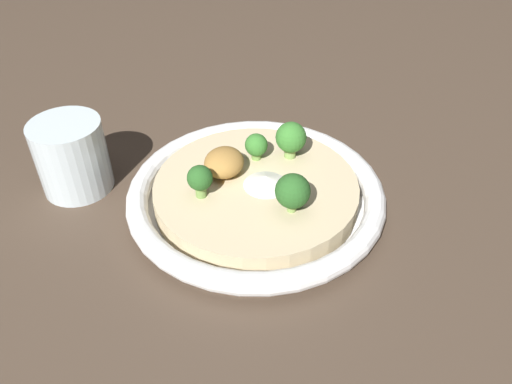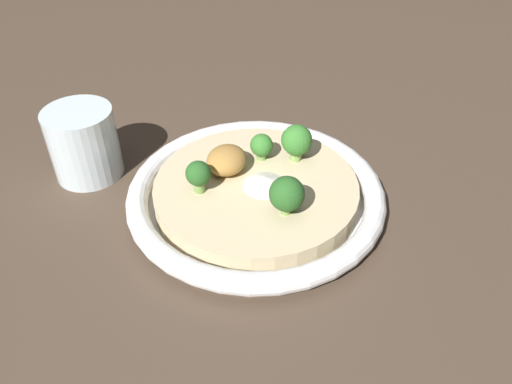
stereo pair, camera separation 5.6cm
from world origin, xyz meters
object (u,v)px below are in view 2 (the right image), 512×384
Objects in this scene: broccoli_right at (297,141)px; broccoli_front_left at (287,194)px; broccoli_back_right at (261,146)px; risotto_bowl at (256,194)px; broccoli_back at (198,175)px; drinking_glass at (84,143)px.

broccoli_front_left is at bearing -164.54° from broccoli_right.
broccoli_right is at bearing -66.83° from broccoli_back_right.
broccoli_back_right is (0.04, 0.01, 0.03)m from risotto_bowl.
broccoli_right is (0.09, 0.03, 0.00)m from broccoli_front_left.
broccoli_back is 0.12m from broccoli_right.
broccoli_back is at bearing 143.89° from broccoli_right.
risotto_bowl is 0.08m from broccoli_right.
broccoli_back_right is 0.72× the size of broccoli_right.
drinking_glass reaches higher than broccoli_right.
risotto_bowl is at bearing -162.86° from broccoli_back_right.
broccoli_back_right is at bearing 39.11° from broccoli_front_left.
broccoli_right is at bearing -36.11° from broccoli_back.
broccoli_front_left is 1.16× the size of broccoli_back.
broccoli_front_left is 0.10m from broccoli_back_right.
broccoli_right is at bearing -20.97° from risotto_bowl.
broccoli_front_left is 1.35× the size of broccoli_back_right.
broccoli_right reaches higher than broccoli_back_right.
broccoli_back is (-0.08, 0.04, 0.00)m from broccoli_back_right.
broccoli_back is (-0.01, 0.10, -0.00)m from broccoli_front_left.
drinking_glass is at bearing 89.27° from broccoli_front_left.
broccoli_back_right is at bearing -23.00° from broccoli_back.
risotto_bowl is 0.07m from broccoli_back.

